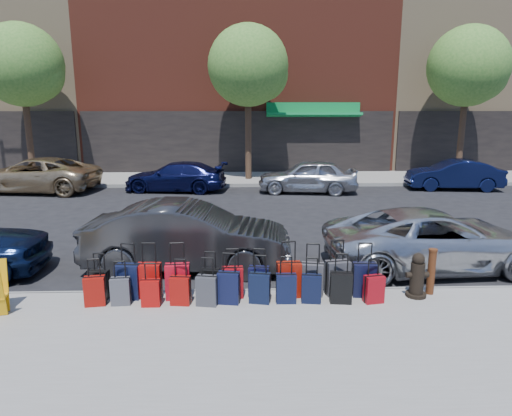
{
  "coord_description": "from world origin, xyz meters",
  "views": [
    {
      "loc": [
        0.18,
        -12.85,
        3.67
      ],
      "look_at": [
        0.53,
        -1.5,
        1.12
      ],
      "focal_mm": 32.0,
      "sensor_mm": 36.0,
      "label": 1
    }
  ],
  "objects_px": {
    "car_far_0": "(35,175)",
    "car_near_2": "(434,239)",
    "suitcase_front_5": "(233,282)",
    "car_far_1": "(176,177)",
    "fire_hydrant": "(417,277)",
    "tree_left": "(25,67)",
    "tree_right": "(471,68)",
    "car_far_2": "(308,176)",
    "car_near_1": "(188,237)",
    "tree_center": "(251,68)",
    "car_far_3": "(454,175)",
    "bollard": "(431,271)"
  },
  "relations": [
    {
      "from": "car_far_0",
      "to": "car_near_2",
      "type": "bearing_deg",
      "value": 60.4
    },
    {
      "from": "suitcase_front_5",
      "to": "car_far_1",
      "type": "distance_m",
      "value": 12.15
    },
    {
      "from": "fire_hydrant",
      "to": "car_far_1",
      "type": "height_order",
      "value": "car_far_1"
    },
    {
      "from": "tree_left",
      "to": "tree_right",
      "type": "xyz_separation_m",
      "value": [
        21.0,
        0.0,
        0.0
      ]
    },
    {
      "from": "car_far_2",
      "to": "suitcase_front_5",
      "type": "bearing_deg",
      "value": -8.1
    },
    {
      "from": "tree_right",
      "to": "car_near_1",
      "type": "bearing_deg",
      "value": -134.65
    },
    {
      "from": "tree_right",
      "to": "car_near_1",
      "type": "distance_m",
      "value": 17.96
    },
    {
      "from": "tree_right",
      "to": "car_far_2",
      "type": "distance_m",
      "value": 9.86
    },
    {
      "from": "car_near_2",
      "to": "car_far_2",
      "type": "relative_size",
      "value": 1.17
    },
    {
      "from": "car_near_2",
      "to": "car_far_0",
      "type": "xyz_separation_m",
      "value": [
        -13.35,
        9.98,
        0.06
      ]
    },
    {
      "from": "tree_center",
      "to": "car_far_3",
      "type": "bearing_deg",
      "value": -15.42
    },
    {
      "from": "car_near_2",
      "to": "car_far_0",
      "type": "relative_size",
      "value": 0.92
    },
    {
      "from": "car_far_2",
      "to": "car_far_3",
      "type": "height_order",
      "value": "car_far_2"
    },
    {
      "from": "car_far_3",
      "to": "tree_center",
      "type": "bearing_deg",
      "value": -99.08
    },
    {
      "from": "bollard",
      "to": "car_far_0",
      "type": "relative_size",
      "value": 0.17
    },
    {
      "from": "tree_right",
      "to": "bollard",
      "type": "relative_size",
      "value": 8.14
    },
    {
      "from": "car_far_2",
      "to": "car_far_3",
      "type": "xyz_separation_m",
      "value": [
        6.63,
        0.52,
        -0.05
      ]
    },
    {
      "from": "tree_center",
      "to": "car_far_1",
      "type": "relative_size",
      "value": 1.65
    },
    {
      "from": "fire_hydrant",
      "to": "car_far_0",
      "type": "xyz_separation_m",
      "value": [
        -12.24,
        11.91,
        0.2
      ]
    },
    {
      "from": "car_near_2",
      "to": "tree_center",
      "type": "bearing_deg",
      "value": 13.43
    },
    {
      "from": "suitcase_front_5",
      "to": "tree_right",
      "type": "bearing_deg",
      "value": 49.44
    },
    {
      "from": "car_near_2",
      "to": "fire_hydrant",
      "type": "bearing_deg",
      "value": 146.06
    },
    {
      "from": "tree_left",
      "to": "fire_hydrant",
      "type": "bearing_deg",
      "value": -47.23
    },
    {
      "from": "car_near_1",
      "to": "car_near_2",
      "type": "height_order",
      "value": "car_near_1"
    },
    {
      "from": "tree_left",
      "to": "car_far_1",
      "type": "relative_size",
      "value": 1.65
    },
    {
      "from": "fire_hydrant",
      "to": "car_far_1",
      "type": "xyz_separation_m",
      "value": [
        -6.19,
        11.91,
        0.1
      ]
    },
    {
      "from": "bollard",
      "to": "car_far_3",
      "type": "xyz_separation_m",
      "value": [
        5.87,
        11.8,
        0.06
      ]
    },
    {
      "from": "bollard",
      "to": "car_far_0",
      "type": "height_order",
      "value": "car_far_0"
    },
    {
      "from": "tree_right",
      "to": "car_near_2",
      "type": "height_order",
      "value": "tree_right"
    },
    {
      "from": "tree_left",
      "to": "car_far_3",
      "type": "height_order",
      "value": "tree_left"
    },
    {
      "from": "suitcase_front_5",
      "to": "car_far_1",
      "type": "bearing_deg",
      "value": 100.31
    },
    {
      "from": "suitcase_front_5",
      "to": "fire_hydrant",
      "type": "distance_m",
      "value": 3.46
    },
    {
      "from": "tree_right",
      "to": "car_far_2",
      "type": "xyz_separation_m",
      "value": [
        -8.14,
        -3.0,
        -4.69
      ]
    },
    {
      "from": "bollard",
      "to": "suitcase_front_5",
      "type": "bearing_deg",
      "value": -179.36
    },
    {
      "from": "car_near_2",
      "to": "bollard",
      "type": "bearing_deg",
      "value": 152.22
    },
    {
      "from": "tree_center",
      "to": "car_far_0",
      "type": "height_order",
      "value": "tree_center"
    },
    {
      "from": "tree_center",
      "to": "car_near_1",
      "type": "bearing_deg",
      "value": -97.81
    },
    {
      "from": "car_near_1",
      "to": "car_far_0",
      "type": "distance_m",
      "value": 12.53
    },
    {
      "from": "tree_center",
      "to": "car_far_2",
      "type": "relative_size",
      "value": 1.72
    },
    {
      "from": "fire_hydrant",
      "to": "car_near_1",
      "type": "relative_size",
      "value": 0.18
    },
    {
      "from": "tree_center",
      "to": "car_near_2",
      "type": "distance_m",
      "value": 13.89
    },
    {
      "from": "car_far_0",
      "to": "car_near_1",
      "type": "bearing_deg",
      "value": 45.29
    },
    {
      "from": "car_near_1",
      "to": "tree_right",
      "type": "bearing_deg",
      "value": -40.73
    },
    {
      "from": "bollard",
      "to": "car_far_1",
      "type": "distance_m",
      "value": 13.47
    },
    {
      "from": "car_far_3",
      "to": "car_near_1",
      "type": "bearing_deg",
      "value": -40.95
    },
    {
      "from": "car_far_0",
      "to": "car_far_3",
      "type": "bearing_deg",
      "value": 97.17
    },
    {
      "from": "tree_right",
      "to": "suitcase_front_5",
      "type": "xyz_separation_m",
      "value": [
        -11.15,
        -14.32,
        -4.97
      ]
    },
    {
      "from": "tree_center",
      "to": "car_near_2",
      "type": "xyz_separation_m",
      "value": [
        3.92,
        -12.46,
        -4.73
      ]
    },
    {
      "from": "tree_center",
      "to": "fire_hydrant",
      "type": "bearing_deg",
      "value": -78.94
    },
    {
      "from": "car_near_2",
      "to": "car_far_1",
      "type": "xyz_separation_m",
      "value": [
        -7.3,
        9.98,
        -0.04
      ]
    }
  ]
}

